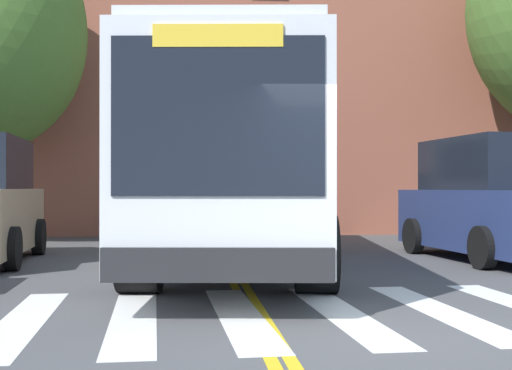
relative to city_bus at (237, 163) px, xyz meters
name	(u,v)px	position (x,y,z in m)	size (l,w,h in m)	color
ground_plane	(400,336)	(1.10, -6.39, -1.87)	(120.00, 120.00, 0.00)	#4C4C4F
crosswalk	(391,311)	(1.39, -5.08, -1.86)	(8.76, 4.27, 0.01)	white
lane_line_yellow_inner	(209,234)	(-0.24, 8.92, -1.86)	(0.12, 36.00, 0.01)	gold
lane_line_yellow_outer	(214,234)	(-0.08, 8.92, -1.86)	(0.12, 36.00, 0.01)	gold
city_bus	(237,163)	(0.00, 0.00, 0.00)	(3.73, 11.58, 3.39)	white
car_navy_far_lane	(493,202)	(5.08, 0.48, -0.73)	(2.57, 5.07, 2.40)	navy
car_black_behind_bus	(221,207)	(0.11, 8.22, -1.02)	(2.09, 3.87, 1.85)	black
building_facade	(258,89)	(1.52, 11.20, 2.93)	(34.81, 6.57, 9.58)	#9E5642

